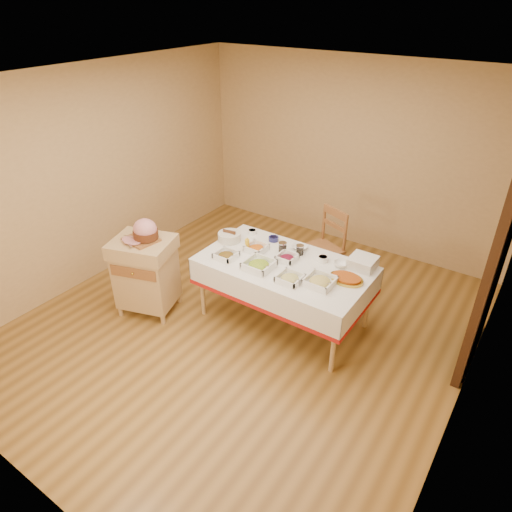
{
  "coord_description": "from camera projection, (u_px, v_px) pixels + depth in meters",
  "views": [
    {
      "loc": [
        2.39,
        -3.29,
        3.28
      ],
      "look_at": [
        -0.0,
        0.2,
        0.8
      ],
      "focal_mm": 32.0,
      "sensor_mm": 36.0,
      "label": 1
    }
  ],
  "objects": [
    {
      "name": "small_bowl_left",
      "position": [
        252.0,
        232.0,
        5.43
      ],
      "size": [
        0.11,
        0.11,
        0.05
      ],
      "color": "white",
      "rests_on": "dining_table"
    },
    {
      "name": "small_bowl_mid",
      "position": [
        274.0,
        239.0,
        5.27
      ],
      "size": [
        0.12,
        0.12,
        0.05
      ],
      "color": "navy",
      "rests_on": "dining_table"
    },
    {
      "name": "dining_table",
      "position": [
        284.0,
        276.0,
        4.93
      ],
      "size": [
        1.82,
        1.02,
        0.76
      ],
      "color": "tan",
      "rests_on": "ground"
    },
    {
      "name": "mustard_bottle",
      "position": [
        247.0,
        244.0,
        5.07
      ],
      "size": [
        0.05,
        0.05,
        0.16
      ],
      "color": "yellow",
      "rests_on": "dining_table"
    },
    {
      "name": "serving_dish_a",
      "position": [
        226.0,
        255.0,
        4.94
      ],
      "size": [
        0.23,
        0.22,
        0.1
      ],
      "color": "white",
      "rests_on": "dining_table"
    },
    {
      "name": "dining_chair",
      "position": [
        324.0,
        248.0,
        5.65
      ],
      "size": [
        0.57,
        0.56,
        1.0
      ],
      "color": "#965E31",
      "rests_on": "ground"
    },
    {
      "name": "serving_dish_b",
      "position": [
        259.0,
        265.0,
        4.75
      ],
      "size": [
        0.29,
        0.29,
        0.12
      ],
      "color": "white",
      "rests_on": "dining_table"
    },
    {
      "name": "doorway",
      "position": [
        498.0,
        264.0,
        4.17
      ],
      "size": [
        0.09,
        1.1,
        2.2
      ],
      "color": "black",
      "rests_on": "ground"
    },
    {
      "name": "serving_dish_c",
      "position": [
        290.0,
        278.0,
        4.54
      ],
      "size": [
        0.24,
        0.24,
        0.1
      ],
      "color": "white",
      "rests_on": "dining_table"
    },
    {
      "name": "bread_basket",
      "position": [
        229.0,
        236.0,
        5.27
      ],
      "size": [
        0.27,
        0.27,
        0.12
      ],
      "color": "silver",
      "rests_on": "dining_table"
    },
    {
      "name": "room_shell",
      "position": [
        245.0,
        221.0,
        4.51
      ],
      "size": [
        5.0,
        5.0,
        5.0
      ],
      "color": "olive",
      "rests_on": "ground"
    },
    {
      "name": "ham_on_board",
      "position": [
        145.0,
        232.0,
        4.91
      ],
      "size": [
        0.38,
        0.36,
        0.25
      ],
      "color": "#965E31",
      "rests_on": "butcher_cart"
    },
    {
      "name": "bowl_small_imported",
      "position": [
        342.0,
        264.0,
        4.79
      ],
      "size": [
        0.17,
        0.17,
        0.05
      ],
      "primitive_type": "imported",
      "rotation": [
        0.0,
        0.0,
        0.03
      ],
      "color": "white",
      "rests_on": "dining_table"
    },
    {
      "name": "butcher_cart",
      "position": [
        146.0,
        271.0,
        5.16
      ],
      "size": [
        0.78,
        0.71,
        0.92
      ],
      "color": "tan",
      "rests_on": "ground"
    },
    {
      "name": "brass_platter",
      "position": [
        346.0,
        279.0,
        4.56
      ],
      "size": [
        0.35,
        0.25,
        0.05
      ],
      "color": "gold",
      "rests_on": "dining_table"
    },
    {
      "name": "plate_stack",
      "position": [
        363.0,
        262.0,
        4.76
      ],
      "size": [
        0.27,
        0.27,
        0.11
      ],
      "color": "white",
      "rests_on": "dining_table"
    },
    {
      "name": "preserve_jar_left",
      "position": [
        283.0,
        248.0,
        5.03
      ],
      "size": [
        0.09,
        0.09,
        0.12
      ],
      "color": "silver",
      "rests_on": "dining_table"
    },
    {
      "name": "small_bowl_right",
      "position": [
        323.0,
        259.0,
        4.87
      ],
      "size": [
        0.11,
        0.11,
        0.06
      ],
      "color": "white",
      "rests_on": "dining_table"
    },
    {
      "name": "preserve_jar_right",
      "position": [
        300.0,
        250.0,
        4.99
      ],
      "size": [
        0.09,
        0.09,
        0.11
      ],
      "color": "silver",
      "rests_on": "dining_table"
    },
    {
      "name": "bowl_white_imported",
      "position": [
        300.0,
        247.0,
        5.11
      ],
      "size": [
        0.2,
        0.2,
        0.04
      ],
      "primitive_type": "imported",
      "rotation": [
        0.0,
        0.0,
        -0.21
      ],
      "color": "white",
      "rests_on": "dining_table"
    },
    {
      "name": "serving_dish_e",
      "position": [
        256.0,
        248.0,
        5.07
      ],
      "size": [
        0.23,
        0.22,
        0.1
      ],
      "color": "white",
      "rests_on": "dining_table"
    },
    {
      "name": "serving_dish_d",
      "position": [
        320.0,
        281.0,
        4.49
      ],
      "size": [
        0.28,
        0.28,
        0.11
      ],
      "color": "white",
      "rests_on": "dining_table"
    },
    {
      "name": "serving_dish_f",
      "position": [
        287.0,
        258.0,
        4.89
      ],
      "size": [
        0.21,
        0.2,
        0.1
      ],
      "color": "white",
      "rests_on": "dining_table"
    }
  ]
}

